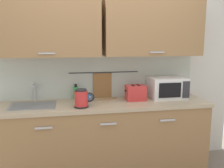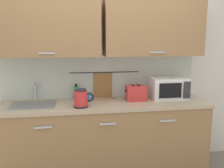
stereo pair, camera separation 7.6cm
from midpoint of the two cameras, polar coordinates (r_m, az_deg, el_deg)
The scene contains 9 objects.
counter_unit at distance 3.13m, azimuth -2.72°, elevation -12.20°, with size 2.53×0.64×0.90m.
back_wall_assembly at distance 3.13m, azimuth -3.28°, elevation 7.84°, with size 3.70×0.41×2.50m.
sink_faucet at distance 3.18m, azimuth -18.06°, elevation -1.28°, with size 0.09×0.17×0.22m.
microwave at distance 3.29m, azimuth 11.92°, elevation -0.80°, with size 0.46×0.35×0.27m.
electric_kettle at distance 2.79m, azimuth -7.76°, elevation -3.33°, with size 0.23×0.16×0.21m.
dish_soap_bottle at distance 3.18m, azimuth -8.99°, elevation -1.97°, with size 0.06×0.06×0.20m.
mug_near_sink at distance 3.08m, azimuth -6.65°, elevation -3.06°, with size 0.12×0.08×0.09m.
toaster at distance 3.10m, azimuth 4.74°, elevation -2.00°, with size 0.26×0.17×0.19m.
wooden_spoon at distance 3.16m, azimuth -1.15°, elevation -3.40°, with size 0.27×0.10×0.01m.
Camera 1 is at (-0.44, -2.56, 1.65)m, focal length 39.77 mm.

